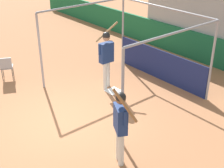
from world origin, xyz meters
The scene contains 7 objects.
ground_plane centered at (0.00, 0.00, 0.00)m, with size 60.00×60.00×0.00m, color #9E6642.
outfield_wall centered at (0.00, 6.44, 0.57)m, with size 24.00×0.12×1.13m.
batting_cage centered at (-0.18, 3.42, 1.09)m, with size 4.02×3.55×2.53m.
home_plate centered at (-0.46, 2.18, 0.01)m, with size 0.44×0.44×0.02m.
player_batter centered at (-0.82, 2.19, 1.18)m, with size 0.56×0.96×2.08m.
player_waiting centered at (2.28, 0.10, 1.08)m, with size 0.79×0.55×2.04m.
folding_chair centered at (-3.49, -0.10, 0.52)m, with size 0.54×0.54×0.84m.
Camera 1 is at (6.45, -3.57, 4.77)m, focal length 50.00 mm.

